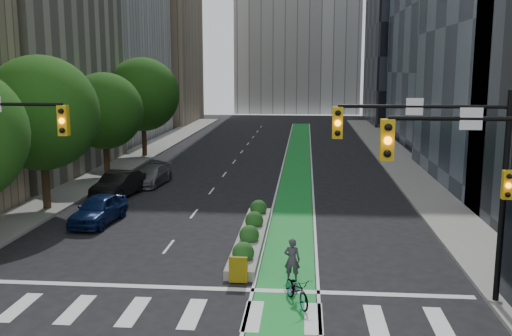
% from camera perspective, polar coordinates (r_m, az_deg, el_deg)
% --- Properties ---
extents(ground, '(160.00, 160.00, 0.00)m').
position_cam_1_polar(ground, '(20.51, -5.81, -13.16)').
color(ground, black).
rests_on(ground, ground).
extents(sidewalk_left, '(3.60, 90.00, 0.15)m').
position_cam_1_polar(sidewalk_left, '(46.86, -14.34, -0.13)').
color(sidewalk_left, gray).
rests_on(sidewalk_left, ground).
extents(sidewalk_right, '(3.60, 90.00, 0.15)m').
position_cam_1_polar(sidewalk_right, '(44.99, 15.35, -0.59)').
color(sidewalk_right, gray).
rests_on(sidewalk_right, ground).
extents(bike_lane_paint, '(2.20, 70.00, 0.01)m').
position_cam_1_polar(bike_lane_paint, '(49.18, 4.17, 0.54)').
color(bike_lane_paint, '#1A9333').
rests_on(bike_lane_paint, ground).
extents(building_tan_far, '(14.00, 16.00, 26.00)m').
position_cam_1_polar(building_tan_far, '(87.90, -10.91, 13.03)').
color(building_tan_far, tan).
rests_on(building_tan_far, ground).
extents(building_dark_end, '(14.00, 18.00, 28.00)m').
position_cam_1_polar(building_dark_end, '(88.25, 16.10, 13.46)').
color(building_dark_end, black).
rests_on(building_dark_end, ground).
extents(tree_mid, '(6.40, 6.40, 8.78)m').
position_cam_1_polar(tree_mid, '(33.94, -20.68, 5.16)').
color(tree_mid, black).
rests_on(tree_mid, ground).
extents(tree_midfar, '(5.60, 5.60, 7.76)m').
position_cam_1_polar(tree_midfar, '(43.19, -14.92, 5.53)').
color(tree_midfar, black).
rests_on(tree_midfar, ground).
extents(tree_far, '(6.60, 6.60, 9.00)m').
position_cam_1_polar(tree_far, '(52.65, -11.26, 7.22)').
color(tree_far, black).
rests_on(tree_far, ground).
extents(signal_right, '(5.82, 0.51, 7.20)m').
position_cam_1_polar(signal_right, '(19.90, 19.55, 0.04)').
color(signal_right, black).
rests_on(signal_right, ground).
extents(median_planter, '(1.20, 10.26, 1.10)m').
position_cam_1_polar(median_planter, '(26.79, -0.46, -6.66)').
color(median_planter, gray).
rests_on(median_planter, ground).
extents(bicycle, '(1.37, 2.03, 1.01)m').
position_cam_1_polar(bicycle, '(20.12, 4.15, -12.06)').
color(bicycle, gray).
rests_on(bicycle, ground).
extents(cyclist, '(0.65, 0.46, 1.69)m').
position_cam_1_polar(cyclist, '(22.00, 3.63, -9.14)').
color(cyclist, '#3A333E').
rests_on(cyclist, ground).
extents(parked_car_left_near, '(2.16, 4.57, 1.51)m').
position_cam_1_polar(parked_car_left_near, '(30.96, -15.46, -4.01)').
color(parked_car_left_near, '#0C1B49').
rests_on(parked_car_left_near, ground).
extents(parked_car_left_mid, '(2.35, 5.06, 1.61)m').
position_cam_1_polar(parked_car_left_mid, '(36.94, -13.59, -1.61)').
color(parked_car_left_mid, black).
rests_on(parked_car_left_mid, ground).
extents(parked_car_left_far, '(2.36, 4.78, 1.34)m').
position_cam_1_polar(parked_car_left_far, '(40.30, -10.42, -0.74)').
color(parked_car_left_far, '#585A5D').
rests_on(parked_car_left_far, ground).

